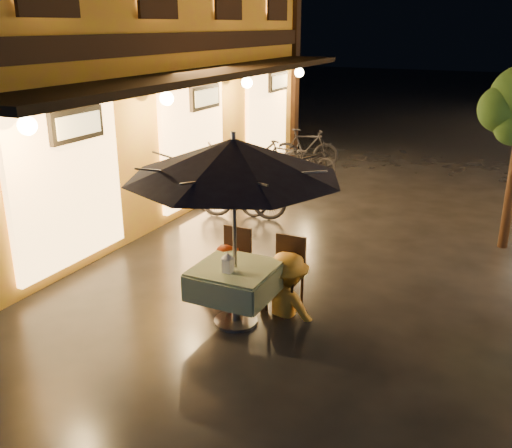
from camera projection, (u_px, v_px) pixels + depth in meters
The scene contains 15 objects.
ground at pixel (266, 338), 6.96m from camera, with size 90.00×90.00×0.00m, color black.
west_building at pixel (92, 19), 11.47m from camera, with size 5.90×11.40×7.40m.
cafe_table at pixel (235, 281), 7.13m from camera, with size 0.99×0.99×0.78m.
patio_umbrella at pixel (234, 158), 6.61m from camera, with size 2.61×2.61×2.46m.
cafe_chair_left at pixel (234, 258), 7.93m from camera, with size 0.42×0.42×0.97m.
cafe_chair_right at pixel (287, 268), 7.61m from camera, with size 0.42×0.42×0.97m.
table_lantern at pixel (228, 262), 6.86m from camera, with size 0.16×0.16×0.25m.
person_orange at pixel (224, 246), 7.67m from camera, with size 0.77×0.60×1.59m, color #BE3B0C.
person_yellow at pixel (287, 255), 7.34m from camera, with size 1.05×0.60×1.62m, color gold.
bicycle_0 at pixel (228, 192), 11.41m from camera, with size 0.60×1.71×0.90m, color black.
bicycle_1 at pixel (242, 192), 11.10m from camera, with size 0.49×1.75×1.05m, color black.
bicycle_2 at pixel (292, 175), 12.86m from camera, with size 0.55×1.57×0.82m, color black.
bicycle_3 at pixel (283, 161), 13.92m from camera, with size 0.44×1.56×0.94m, color black.
bicycle_4 at pixel (309, 159), 14.20m from camera, with size 0.58×1.66×0.87m, color black.
bicycle_5 at pixel (306, 148), 15.05m from camera, with size 0.49×1.72×1.03m, color black.
Camera 1 is at (2.53, -5.55, 3.62)m, focal length 40.00 mm.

